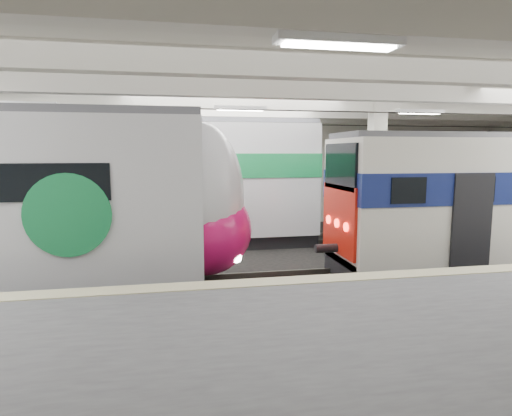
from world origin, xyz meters
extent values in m
cube|color=black|center=(0.00, 0.00, -0.05)|extent=(36.00, 24.00, 0.10)
cube|color=silver|center=(0.00, 0.00, 5.55)|extent=(36.00, 24.00, 0.20)
cube|color=beige|center=(0.00, 10.00, 2.75)|extent=(30.00, 0.10, 5.50)
cube|color=#4C4C4F|center=(0.00, -6.50, 0.55)|extent=(30.00, 7.00, 1.10)
cube|color=#C7BC8C|center=(0.00, -3.25, 1.11)|extent=(30.00, 0.50, 0.02)
cube|color=beige|center=(-3.00, 3.00, 2.75)|extent=(0.50, 0.50, 5.50)
cube|color=beige|center=(5.00, 3.00, 2.75)|extent=(0.50, 0.50, 5.50)
cube|color=beige|center=(0.00, 0.00, 5.25)|extent=(30.00, 18.00, 0.50)
cube|color=#59544C|center=(0.00, 0.00, 0.08)|extent=(30.00, 1.52, 0.16)
cube|color=#59544C|center=(0.00, 5.50, 0.08)|extent=(30.00, 1.52, 0.16)
cylinder|color=black|center=(0.00, 0.00, 4.70)|extent=(30.00, 0.03, 0.03)
cylinder|color=black|center=(0.00, 5.50, 4.70)|extent=(30.00, 0.03, 0.03)
cube|color=white|center=(0.00, -2.00, 4.92)|extent=(26.00, 8.40, 0.12)
ellipsoid|color=silver|center=(-1.39, 0.00, 2.47)|extent=(2.32, 2.87, 3.86)
ellipsoid|color=#C91057|center=(-1.27, 0.00, 1.60)|extent=(2.46, 2.93, 2.36)
cylinder|color=#178243|center=(-4.28, -1.49, 2.27)|extent=(1.82, 0.06, 1.82)
cube|color=red|center=(2.46, 0.00, 1.76)|extent=(0.08, 2.29, 1.92)
cube|color=black|center=(2.46, 0.00, 3.22)|extent=(0.08, 2.15, 1.26)
cube|color=silver|center=(-4.36, 5.50, 2.58)|extent=(15.37, 3.16, 4.17)
cube|color=#178243|center=(-4.36, 5.50, 3.13)|extent=(15.41, 3.22, 0.88)
cube|color=#4C4C51|center=(-4.36, 5.50, 4.78)|extent=(15.37, 2.61, 0.16)
cube|color=black|center=(-4.36, 5.50, 0.30)|extent=(15.37, 2.83, 0.60)
camera|label=1|loc=(-2.00, -11.12, 3.61)|focal=30.00mm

